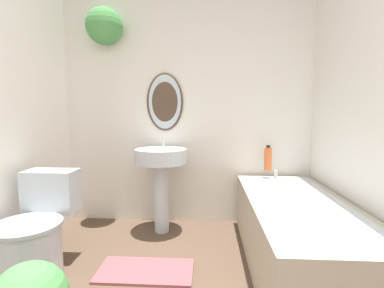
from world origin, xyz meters
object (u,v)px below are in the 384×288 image
(toilet, at_px, (35,236))
(bathtub, at_px, (298,233))
(pedestal_sink, at_px, (161,168))
(shampoo_bottle, at_px, (268,158))

(toilet, distance_m, bathtub, 1.86)
(bathtub, bearing_deg, pedestal_sink, 152.32)
(toilet, xyz_separation_m, shampoo_bottle, (1.77, 0.93, 0.40))
(toilet, relative_size, pedestal_sink, 0.78)
(pedestal_sink, bearing_deg, shampoo_bottle, 7.88)
(toilet, xyz_separation_m, pedestal_sink, (0.74, 0.79, 0.32))
(toilet, relative_size, shampoo_bottle, 2.89)
(pedestal_sink, distance_m, bathtub, 1.29)
(pedestal_sink, distance_m, shampoo_bottle, 1.03)
(shampoo_bottle, bearing_deg, toilet, -152.12)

